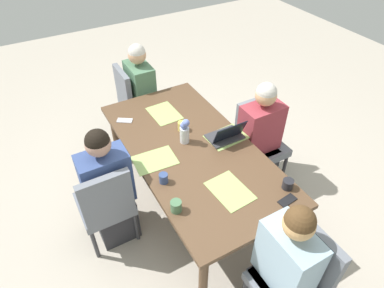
{
  "coord_description": "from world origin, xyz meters",
  "views": [
    {
      "loc": [
        1.98,
        -1.11,
        2.72
      ],
      "look_at": [
        0.0,
        0.0,
        0.77
      ],
      "focal_mm": 31.55,
      "sensor_mm": 36.0,
      "label": 1
    }
  ],
  "objects_px": {
    "chair_near_left_mid": "(106,203)",
    "coffee_mug_near_right": "(288,184)",
    "person_far_left_near": "(258,141)",
    "person_near_left_mid": "(109,192)",
    "dining_table": "(192,154)",
    "flower_vase": "(185,131)",
    "coffee_mug_centre_right": "(182,126)",
    "phone_silver": "(125,120)",
    "coffee_mug_near_left": "(176,206)",
    "chair_head_left_left_far": "(134,99)",
    "chair_head_right_right_near": "(296,275)",
    "laptop_far_left_near": "(226,135)",
    "phone_black": "(287,200)",
    "coffee_mug_centre_left": "(164,178)",
    "chair_far_left_near": "(258,137)",
    "person_head_left_left_far": "(142,97)"
  },
  "relations": [
    {
      "from": "chair_head_left_left_far",
      "to": "coffee_mug_centre_right",
      "type": "height_order",
      "value": "chair_head_left_left_far"
    },
    {
      "from": "flower_vase",
      "to": "coffee_mug_centre_right",
      "type": "bearing_deg",
      "value": 160.86
    },
    {
      "from": "dining_table",
      "to": "person_far_left_near",
      "type": "xyz_separation_m",
      "value": [
        0.04,
        0.75,
        -0.13
      ]
    },
    {
      "from": "chair_near_left_mid",
      "to": "chair_head_left_left_far",
      "type": "distance_m",
      "value": 1.6
    },
    {
      "from": "coffee_mug_near_right",
      "to": "person_far_left_near",
      "type": "bearing_deg",
      "value": 156.56
    },
    {
      "from": "coffee_mug_near_right",
      "to": "chair_head_left_left_far",
      "type": "bearing_deg",
      "value": -167.65
    },
    {
      "from": "person_head_left_left_far",
      "to": "phone_black",
      "type": "xyz_separation_m",
      "value": [
        2.17,
        0.3,
        0.2
      ]
    },
    {
      "from": "flower_vase",
      "to": "chair_head_right_right_near",
      "type": "bearing_deg",
      "value": 4.61
    },
    {
      "from": "coffee_mug_near_right",
      "to": "phone_silver",
      "type": "bearing_deg",
      "value": -151.13
    },
    {
      "from": "phone_black",
      "to": "laptop_far_left_near",
      "type": "bearing_deg",
      "value": 83.48
    },
    {
      "from": "chair_head_right_right_near",
      "to": "laptop_far_left_near",
      "type": "relative_size",
      "value": 2.81
    },
    {
      "from": "person_near_left_mid",
      "to": "chair_head_right_right_near",
      "type": "relative_size",
      "value": 1.33
    },
    {
      "from": "coffee_mug_near_right",
      "to": "phone_black",
      "type": "distance_m",
      "value": 0.14
    },
    {
      "from": "coffee_mug_centre_left",
      "to": "chair_near_left_mid",
      "type": "bearing_deg",
      "value": -115.47
    },
    {
      "from": "dining_table",
      "to": "person_near_left_mid",
      "type": "relative_size",
      "value": 1.72
    },
    {
      "from": "coffee_mug_near_right",
      "to": "coffee_mug_centre_right",
      "type": "xyz_separation_m",
      "value": [
        -1.06,
        -0.38,
        0.0
      ]
    },
    {
      "from": "dining_table",
      "to": "coffee_mug_near_right",
      "type": "relative_size",
      "value": 23.7
    },
    {
      "from": "dining_table",
      "to": "chair_head_right_right_near",
      "type": "relative_size",
      "value": 2.29
    },
    {
      "from": "dining_table",
      "to": "flower_vase",
      "type": "distance_m",
      "value": 0.23
    },
    {
      "from": "phone_black",
      "to": "phone_silver",
      "type": "xyz_separation_m",
      "value": [
        -1.57,
        -0.72,
        0.0
      ]
    },
    {
      "from": "coffee_mug_centre_left",
      "to": "phone_black",
      "type": "relative_size",
      "value": 0.56
    },
    {
      "from": "flower_vase",
      "to": "coffee_mug_centre_right",
      "type": "relative_size",
      "value": 2.91
    },
    {
      "from": "coffee_mug_centre_right",
      "to": "flower_vase",
      "type": "bearing_deg",
      "value": -19.14
    },
    {
      "from": "laptop_far_left_near",
      "to": "phone_black",
      "type": "relative_size",
      "value": 2.13
    },
    {
      "from": "chair_head_left_left_far",
      "to": "chair_head_right_right_near",
      "type": "distance_m",
      "value": 2.66
    },
    {
      "from": "coffee_mug_near_right",
      "to": "phone_black",
      "type": "height_order",
      "value": "coffee_mug_near_right"
    },
    {
      "from": "chair_near_left_mid",
      "to": "flower_vase",
      "type": "height_order",
      "value": "flower_vase"
    },
    {
      "from": "coffee_mug_near_right",
      "to": "coffee_mug_centre_right",
      "type": "height_order",
      "value": "coffee_mug_centre_right"
    },
    {
      "from": "person_head_left_left_far",
      "to": "chair_far_left_near",
      "type": "bearing_deg",
      "value": 31.61
    },
    {
      "from": "coffee_mug_near_right",
      "to": "phone_silver",
      "type": "distance_m",
      "value": 1.67
    },
    {
      "from": "coffee_mug_near_left",
      "to": "phone_black",
      "type": "distance_m",
      "value": 0.85
    },
    {
      "from": "coffee_mug_near_left",
      "to": "laptop_far_left_near",
      "type": "bearing_deg",
      "value": 123.24
    },
    {
      "from": "chair_head_right_right_near",
      "to": "coffee_mug_near_right",
      "type": "bearing_deg",
      "value": 148.36
    },
    {
      "from": "chair_head_right_right_near",
      "to": "coffee_mug_centre_right",
      "type": "height_order",
      "value": "chair_head_right_right_near"
    },
    {
      "from": "chair_head_left_left_far",
      "to": "phone_silver",
      "type": "relative_size",
      "value": 6.0
    },
    {
      "from": "coffee_mug_near_right",
      "to": "coffee_mug_centre_left",
      "type": "xyz_separation_m",
      "value": [
        -0.53,
        -0.82,
        0.0
      ]
    },
    {
      "from": "chair_far_left_near",
      "to": "coffee_mug_centre_right",
      "type": "distance_m",
      "value": 0.84
    },
    {
      "from": "chair_near_left_mid",
      "to": "coffee_mug_centre_left",
      "type": "relative_size",
      "value": 10.7
    },
    {
      "from": "laptop_far_left_near",
      "to": "phone_silver",
      "type": "bearing_deg",
      "value": -135.17
    },
    {
      "from": "dining_table",
      "to": "coffee_mug_centre_left",
      "type": "height_order",
      "value": "coffee_mug_centre_left"
    },
    {
      "from": "person_near_left_mid",
      "to": "coffee_mug_near_left",
      "type": "distance_m",
      "value": 0.73
    },
    {
      "from": "laptop_far_left_near",
      "to": "phone_black",
      "type": "bearing_deg",
      "value": -0.06
    },
    {
      "from": "chair_far_left_near",
      "to": "coffee_mug_centre_right",
      "type": "relative_size",
      "value": 10.05
    },
    {
      "from": "chair_far_left_near",
      "to": "laptop_far_left_near",
      "type": "xyz_separation_m",
      "value": [
        0.07,
        -0.47,
        0.27
      ]
    },
    {
      "from": "chair_far_left_near",
      "to": "coffee_mug_centre_left",
      "type": "height_order",
      "value": "chair_far_left_near"
    },
    {
      "from": "person_far_left_near",
      "to": "phone_silver",
      "type": "distance_m",
      "value": 1.35
    },
    {
      "from": "chair_head_right_right_near",
      "to": "phone_silver",
      "type": "distance_m",
      "value": 2.06
    },
    {
      "from": "chair_near_left_mid",
      "to": "coffee_mug_near_right",
      "type": "height_order",
      "value": "chair_near_left_mid"
    },
    {
      "from": "phone_silver",
      "to": "person_near_left_mid",
      "type": "bearing_deg",
      "value": -88.18
    },
    {
      "from": "person_far_left_near",
      "to": "person_near_left_mid",
      "type": "distance_m",
      "value": 1.54
    }
  ]
}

